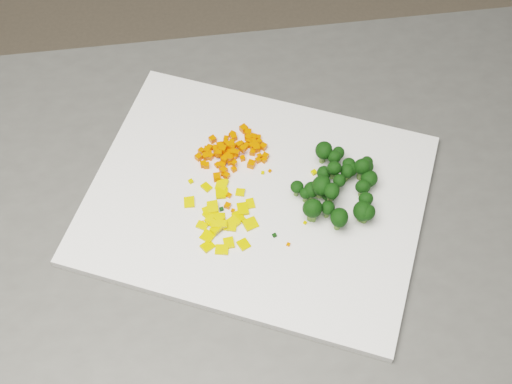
{
  "coord_description": "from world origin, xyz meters",
  "views": [
    {
      "loc": [
        0.2,
        -0.32,
        1.7
      ],
      "look_at": [
        0.18,
        0.2,
        0.92
      ],
      "focal_mm": 50.0,
      "sensor_mm": 36.0,
      "label": 1
    }
  ],
  "objects_px": {
    "cutting_board": "(256,199)",
    "broccoli_pile": "(338,183)",
    "counter_block": "(265,338)",
    "pepper_pile": "(220,216)",
    "carrot_pile": "(234,151)"
  },
  "relations": [
    {
      "from": "counter_block",
      "to": "pepper_pile",
      "type": "relative_size",
      "value": 8.51
    },
    {
      "from": "counter_block",
      "to": "pepper_pile",
      "type": "distance_m",
      "value": 0.47
    },
    {
      "from": "cutting_board",
      "to": "carrot_pile",
      "type": "xyz_separation_m",
      "value": [
        -0.03,
        0.06,
        0.02
      ]
    },
    {
      "from": "cutting_board",
      "to": "broccoli_pile",
      "type": "bearing_deg",
      "value": 3.41
    },
    {
      "from": "counter_block",
      "to": "carrot_pile",
      "type": "bearing_deg",
      "value": 123.57
    },
    {
      "from": "cutting_board",
      "to": "pepper_pile",
      "type": "distance_m",
      "value": 0.06
    },
    {
      "from": "cutting_board",
      "to": "counter_block",
      "type": "bearing_deg",
      "value": -35.59
    },
    {
      "from": "counter_block",
      "to": "pepper_pile",
      "type": "xyz_separation_m",
      "value": [
        -0.06,
        -0.02,
        0.47
      ]
    },
    {
      "from": "cutting_board",
      "to": "broccoli_pile",
      "type": "height_order",
      "value": "broccoli_pile"
    },
    {
      "from": "carrot_pile",
      "to": "broccoli_pile",
      "type": "xyz_separation_m",
      "value": [
        0.14,
        -0.06,
        0.01
      ]
    },
    {
      "from": "cutting_board",
      "to": "broccoli_pile",
      "type": "xyz_separation_m",
      "value": [
        0.11,
        0.01,
        0.03
      ]
    },
    {
      "from": "carrot_pile",
      "to": "broccoli_pile",
      "type": "bearing_deg",
      "value": -22.38
    },
    {
      "from": "pepper_pile",
      "to": "broccoli_pile",
      "type": "relative_size",
      "value": 0.97
    },
    {
      "from": "pepper_pile",
      "to": "broccoli_pile",
      "type": "distance_m",
      "value": 0.16
    },
    {
      "from": "counter_block",
      "to": "cutting_board",
      "type": "relative_size",
      "value": 2.19
    }
  ]
}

